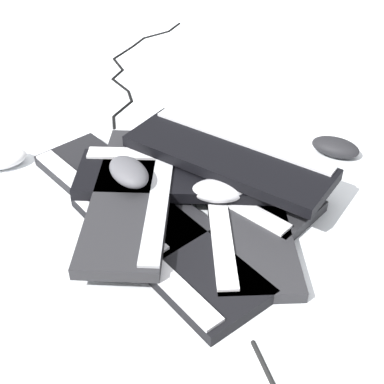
{
  "coord_description": "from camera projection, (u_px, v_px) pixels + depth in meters",
  "views": [
    {
      "loc": [
        0.26,
        -0.76,
        0.7
      ],
      "look_at": [
        -0.05,
        0.01,
        0.04
      ],
      "focal_mm": 50.0,
      "sensor_mm": 36.0,
      "label": 1
    }
  ],
  "objects": [
    {
      "name": "ground_plane",
      "position": [
        213.0,
        218.0,
        1.06
      ],
      "size": [
        3.2,
        3.2,
        0.0
      ],
      "primitive_type": "plane",
      "color": "silver"
    },
    {
      "name": "keyboard_0",
      "position": [
        245.0,
        213.0,
        1.05
      ],
      "size": [
        0.32,
        0.46,
        0.03
      ],
      "color": "#232326",
      "rests_on": "ground"
    },
    {
      "name": "keyboard_1",
      "position": [
        219.0,
        179.0,
        1.14
      ],
      "size": [
        0.46,
        0.29,
        0.03
      ],
      "color": "#232326",
      "rests_on": "ground"
    },
    {
      "name": "keyboard_2",
      "position": [
        118.0,
        192.0,
        1.11
      ],
      "size": [
        0.46,
        0.33,
        0.03
      ],
      "color": "black",
      "rests_on": "ground"
    },
    {
      "name": "keyboard_3",
      "position": [
        164.0,
        244.0,
        0.98
      ],
      "size": [
        0.46,
        0.35,
        0.03
      ],
      "color": "black",
      "rests_on": "ground"
    },
    {
      "name": "keyboard_4",
      "position": [
        134.0,
        194.0,
        1.05
      ],
      "size": [
        0.29,
        0.46,
        0.03
      ],
      "color": "#232326",
      "rests_on": "keyboard_2"
    },
    {
      "name": "keyboard_5",
      "position": [
        184.0,
        175.0,
        1.1
      ],
      "size": [
        0.46,
        0.29,
        0.03
      ],
      "color": "black",
      "rests_on": "keyboard_1"
    },
    {
      "name": "keyboard_6",
      "position": [
        229.0,
        156.0,
        1.11
      ],
      "size": [
        0.46,
        0.24,
        0.03
      ],
      "color": "black",
      "rests_on": "keyboard_5"
    },
    {
      "name": "mouse_0",
      "position": [
        2.0,
        159.0,
        1.19
      ],
      "size": [
        0.13,
        0.12,
        0.04
      ],
      "primitive_type": "ellipsoid",
      "rotation": [
        0.0,
        0.0,
        3.9
      ],
      "color": "silver",
      "rests_on": "ground"
    },
    {
      "name": "mouse_1",
      "position": [
        222.0,
        191.0,
        1.05
      ],
      "size": [
        0.13,
        0.1,
        0.04
      ],
      "primitive_type": "ellipsoid",
      "rotation": [
        0.0,
        0.0,
        0.39
      ],
      "color": "#B7B7BC",
      "rests_on": "keyboard_0"
    },
    {
      "name": "mouse_2",
      "position": [
        335.0,
        147.0,
        1.23
      ],
      "size": [
        0.12,
        0.08,
        0.04
      ],
      "primitive_type": "ellipsoid",
      "rotation": [
        0.0,
        0.0,
        6.17
      ],
      "color": "black",
      "rests_on": "ground"
    },
    {
      "name": "mouse_3",
      "position": [
        129.0,
        172.0,
        1.05
      ],
      "size": [
        0.13,
        0.12,
        0.04
      ],
      "primitive_type": "ellipsoid",
      "rotation": [
        0.0,
        0.0,
        5.66
      ],
      "color": "#4C4C51",
      "rests_on": "keyboard_4"
    },
    {
      "name": "cable_1",
      "position": [
        134.0,
        64.0,
        1.62
      ],
      "size": [
        0.21,
        0.72,
        0.01
      ],
      "color": "black",
      "rests_on": "ground"
    }
  ]
}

